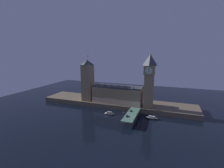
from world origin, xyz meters
name	(u,v)px	position (x,y,z in m)	size (l,w,h in m)	color
ground_plane	(106,114)	(0.00, 0.00, 0.00)	(400.00, 400.00, 0.00)	black
embankment	(116,103)	(0.00, 39.00, 3.17)	(220.00, 42.00, 6.34)	brown
parliament_hall	(118,94)	(4.55, 31.35, 18.22)	(68.05, 22.08, 28.58)	#8E7A56
clock_tower	(149,79)	(47.44, 26.97, 42.81)	(13.40, 13.51, 68.97)	#8E7A56
victoria_tower	(88,80)	(-40.06, 28.68, 35.91)	(14.65, 14.65, 64.90)	#8E7A56
bridge	(132,116)	(33.53, -5.00, 4.95)	(12.12, 46.00, 7.16)	slate
car_northbound_lead	(131,111)	(30.87, 2.44, 7.78)	(2.00, 4.41, 1.32)	black
car_northbound_trail	(127,116)	(30.87, -14.71, 7.87)	(1.98, 4.45, 1.51)	black
pedestrian_mid_walk	(136,114)	(38.86, -5.27, 8.02)	(0.38, 0.38, 1.62)	black
street_lamp_near	(123,114)	(27.80, -19.72, 11.37)	(1.34, 0.60, 6.73)	#2D3333
street_lamp_far	(130,106)	(27.80, 9.72, 10.91)	(1.34, 0.60, 5.99)	#2D3333
boat_upstream	(109,114)	(4.28, 0.82, 1.37)	(13.45, 5.08, 3.75)	#B2A893
boat_downstream	(152,118)	(54.90, 5.08, 1.31)	(15.39, 3.98, 3.59)	#28282D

